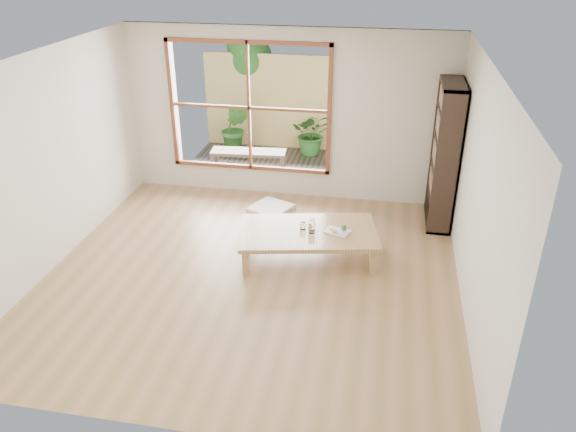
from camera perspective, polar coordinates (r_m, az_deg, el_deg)
name	(u,v)px	position (r m, az deg, el deg)	size (l,w,h in m)	color
ground	(252,274)	(7.00, -3.65, -5.88)	(5.00, 5.00, 0.00)	#AD7E56
low_table	(308,234)	(7.19, 2.07, -1.80)	(1.91, 1.31, 0.38)	tan
floor_cushion	(271,209)	(8.51, -1.76, 0.75)	(0.54, 0.54, 0.08)	white
bookshelf	(445,155)	(8.13, 15.65, 5.95)	(0.33, 0.92, 2.03)	#2F1F1A
glass_tall	(312,228)	(7.08, 2.45, -1.25)	(0.07, 0.07, 0.13)	silver
glass_mid	(311,226)	(7.17, 2.39, -0.98)	(0.08, 0.08, 0.11)	silver
glass_short	(313,222)	(7.29, 2.55, -0.61)	(0.06, 0.06, 0.08)	silver
glass_small	(303,226)	(7.18, 1.52, -1.03)	(0.07, 0.07, 0.09)	silver
food_tray	(339,231)	(7.14, 5.17, -1.50)	(0.35, 0.29, 0.09)	white
deck	(267,166)	(10.22, -2.17, 5.12)	(2.80, 2.00, 0.05)	#39302A
garden_bench	(248,154)	(9.75, -4.04, 6.30)	(1.31, 0.48, 0.41)	#2F1F1A
bamboo_fence	(277,102)	(10.86, -1.09, 11.46)	(2.80, 0.06, 1.80)	tan
shrub_right	(312,133)	(10.60, 2.46, 8.39)	(0.73, 0.63, 0.81)	#265F23
shrub_left	(235,128)	(10.67, -5.36, 8.90)	(0.54, 0.43, 0.98)	#265F23
garden_tree	(245,59)	(11.13, -4.36, 15.61)	(1.04, 0.85, 2.22)	#4C3D2D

